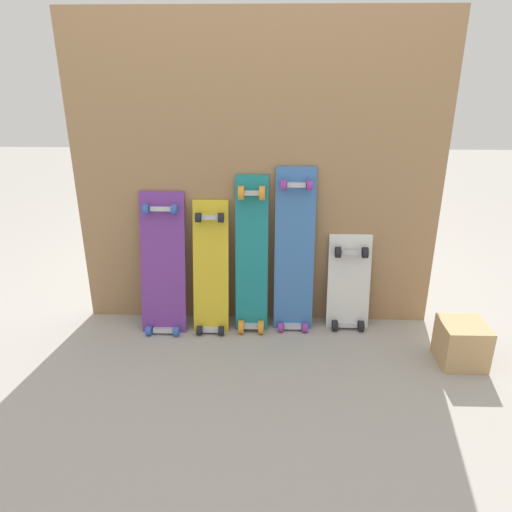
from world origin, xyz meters
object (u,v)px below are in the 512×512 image
skateboard_purple (163,270)px  wooden_crate (462,343)px  skateboard_white (349,288)px  skateboard_teal (252,261)px  skateboard_yellow (211,274)px  skateboard_blue (294,257)px

skateboard_purple → wooden_crate: (1.50, -0.30, -0.23)m
skateboard_white → wooden_crate: (0.50, -0.35, -0.12)m
skateboard_teal → wooden_crate: (1.03, -0.32, -0.28)m
skateboard_purple → wooden_crate: skateboard_purple is taller
skateboard_purple → skateboard_white: bearing=2.5°
skateboard_white → wooden_crate: skateboard_white is taller
skateboard_purple → skateboard_white: 1.01m
skateboard_teal → skateboard_yellow: bearing=-176.5°
skateboard_yellow → skateboard_teal: 0.23m
skateboard_purple → skateboard_yellow: (0.26, 0.01, -0.02)m
skateboard_yellow → skateboard_white: size_ratio=1.32×
skateboard_yellow → wooden_crate: (1.25, -0.31, -0.21)m
skateboard_yellow → skateboard_white: bearing=2.8°
skateboard_white → wooden_crate: size_ratio=2.76×
skateboard_blue → wooden_crate: skateboard_blue is taller
skateboard_teal → skateboard_blue: bearing=4.3°
skateboard_purple → skateboard_yellow: 0.26m
wooden_crate → skateboard_yellow: bearing=166.1°
wooden_crate → skateboard_teal: bearing=162.6°
skateboard_blue → skateboard_white: size_ratio=1.62×
skateboard_teal → skateboard_blue: (0.23, 0.02, 0.02)m
skateboard_teal → skateboard_blue: size_ratio=0.94×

